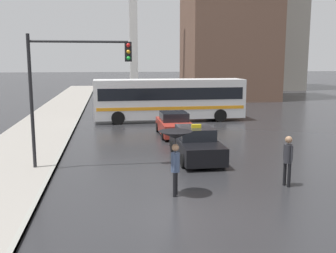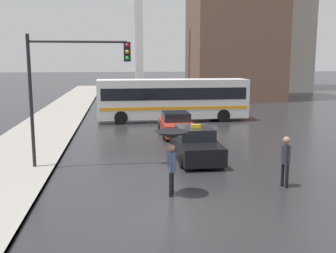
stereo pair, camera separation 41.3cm
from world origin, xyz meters
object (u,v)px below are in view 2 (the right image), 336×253
object	(u,v)px
pedestrian_man	(286,157)
monument_cross	(138,7)
sedan_red	(176,125)
pedestrian_with_umbrella	(172,143)
taxi	(195,145)
city_bus	(173,98)
traffic_light	(72,76)

from	to	relation	value
pedestrian_man	monument_cross	world-z (taller)	monument_cross
sedan_red	pedestrian_with_umbrella	xyz separation A→B (m)	(-1.77, -10.83, 1.19)
taxi	city_bus	bearing A→B (deg)	-92.79
pedestrian_with_umbrella	monument_cross	world-z (taller)	monument_cross
pedestrian_man	traffic_light	size ratio (longest dim) A/B	0.33
sedan_red	monument_cross	size ratio (longest dim) A/B	0.22
sedan_red	monument_cross	xyz separation A→B (m)	(-0.96, 22.87, 9.96)
sedan_red	pedestrian_man	xyz separation A→B (m)	(2.42, -10.43, 0.46)
taxi	pedestrian_man	world-z (taller)	pedestrian_man
taxi	traffic_light	xyz separation A→B (m)	(-5.40, -0.95, 3.25)
traffic_light	monument_cross	size ratio (longest dim) A/B	0.30
sedan_red	monument_cross	bearing A→B (deg)	-87.61
traffic_light	sedan_red	bearing A→B (deg)	52.07
pedestrian_with_umbrella	traffic_light	distance (m)	5.73
pedestrian_man	monument_cross	bearing A→B (deg)	166.31
city_bus	traffic_light	size ratio (longest dim) A/B	2.02
city_bus	monument_cross	bearing A→B (deg)	4.37
pedestrian_with_umbrella	taxi	bearing A→B (deg)	0.47
traffic_light	monument_cross	distance (m)	30.83
taxi	monument_cross	world-z (taller)	monument_cross
city_bus	pedestrian_with_umbrella	world-z (taller)	city_bus
pedestrian_with_umbrella	sedan_red	bearing A→B (deg)	11.40
sedan_red	traffic_light	xyz separation A→B (m)	(-5.38, -6.90, 3.28)
taxi	sedan_red	world-z (taller)	taxi
pedestrian_man	monument_cross	xyz separation A→B (m)	(-3.38, 33.30, 9.50)
taxi	pedestrian_man	size ratio (longest dim) A/B	2.42
taxi	monument_cross	xyz separation A→B (m)	(-0.98, 28.82, 9.93)
sedan_red	city_bus	bearing A→B (deg)	-95.85
city_bus	pedestrian_with_umbrella	xyz separation A→B (m)	(-2.37, -16.69, 0.09)
pedestrian_man	sedan_red	bearing A→B (deg)	173.60
pedestrian_man	traffic_light	distance (m)	9.02
traffic_light	city_bus	bearing A→B (deg)	64.90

